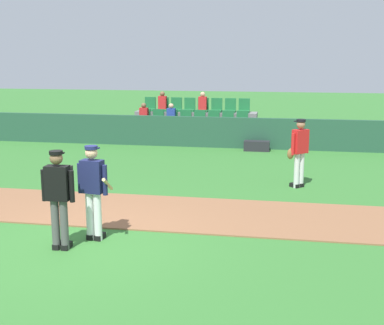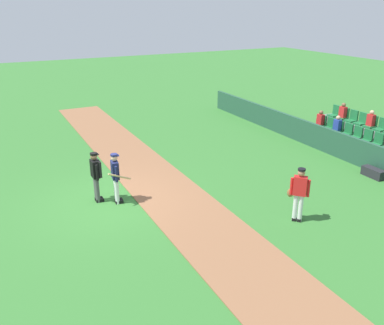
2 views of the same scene
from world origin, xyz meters
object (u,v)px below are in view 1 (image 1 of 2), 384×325
object	(u,v)px
umpire_home_plate	(59,194)
equipment_bag	(257,146)
batter_navy_jersey	(93,189)
runner_red_jersey	(299,151)

from	to	relation	value
umpire_home_plate	equipment_bag	world-z (taller)	umpire_home_plate
batter_navy_jersey	runner_red_jersey	bearing A→B (deg)	50.68
umpire_home_plate	equipment_bag	xyz separation A→B (m)	(2.83, 10.11, -0.82)
runner_red_jersey	equipment_bag	world-z (taller)	runner_red_jersey
runner_red_jersey	equipment_bag	distance (m)	5.21
umpire_home_plate	equipment_bag	size ratio (longest dim) A/B	1.96
runner_red_jersey	equipment_bag	xyz separation A→B (m)	(-1.34, 4.98, -0.78)
umpire_home_plate	runner_red_jersey	xyz separation A→B (m)	(4.16, 5.13, -0.04)
umpire_home_plate	batter_navy_jersey	bearing A→B (deg)	53.16
batter_navy_jersey	umpire_home_plate	xyz separation A→B (m)	(-0.41, -0.55, 0.03)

